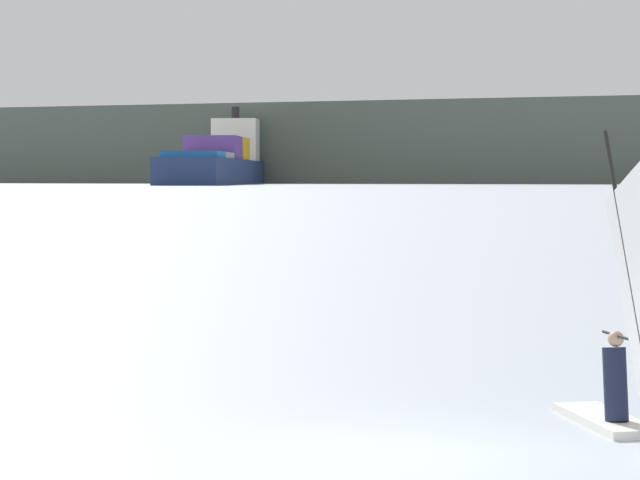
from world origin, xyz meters
TOP-DOWN VIEW (x-y plane):
  - ground_plane at (0.00, 0.00)m, footprint 4000.00×4000.00m
  - windsurfer at (2.57, 2.13)m, footprint 2.13×3.97m
  - cargo_ship at (-199.41, 555.31)m, footprint 58.70×175.00m
  - distant_headland at (-312.31, 853.42)m, footprint 1167.80×506.50m

SIDE VIEW (x-z plane):
  - ground_plane at x=0.00m, z-range 0.00..0.00m
  - windsurfer at x=2.57m, z-range -1.09..3.22m
  - cargo_ship at x=-199.41m, z-range -9.75..28.71m
  - distant_headland at x=-312.31m, z-range 0.00..41.40m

